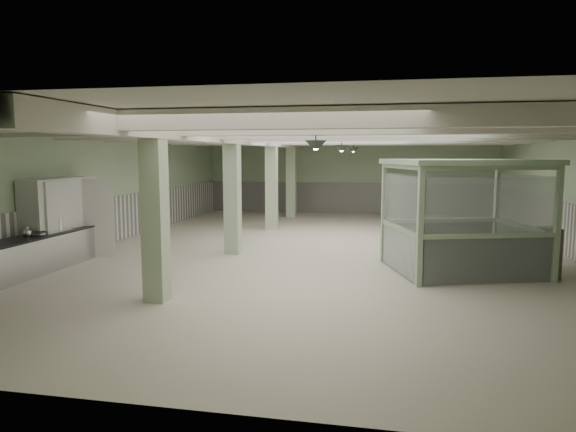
% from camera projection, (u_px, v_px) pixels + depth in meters
% --- Properties ---
extents(floor, '(20.00, 20.00, 0.00)m').
position_uv_depth(floor, '(322.00, 250.00, 15.52)').
color(floor, beige).
rests_on(floor, ground).
extents(ceiling, '(14.00, 20.00, 0.02)m').
position_uv_depth(ceiling, '(323.00, 130.00, 15.09)').
color(ceiling, beige).
rests_on(ceiling, wall_back).
extents(wall_back, '(14.00, 0.02, 3.60)m').
position_uv_depth(wall_back, '(349.00, 177.00, 25.04)').
color(wall_back, '#A9C39C').
rests_on(wall_back, floor).
extents(wall_front, '(14.00, 0.02, 3.60)m').
position_uv_depth(wall_front, '(204.00, 255.00, 5.56)').
color(wall_front, '#A9C39C').
rests_on(wall_front, floor).
extents(wall_left, '(0.02, 20.00, 3.60)m').
position_uv_depth(wall_left, '(109.00, 188.00, 16.66)').
color(wall_left, '#A9C39C').
rests_on(wall_left, floor).
extents(wainscot_left, '(0.05, 19.90, 1.50)m').
position_uv_depth(wainscot_left, '(111.00, 220.00, 16.78)').
color(wainscot_left, white).
rests_on(wainscot_left, floor).
extents(wainscot_right, '(0.05, 19.90, 1.50)m').
position_uv_depth(wainscot_right, '(575.00, 233.00, 14.07)').
color(wainscot_right, white).
rests_on(wainscot_right, floor).
extents(wainscot_back, '(13.90, 0.05, 1.50)m').
position_uv_depth(wainscot_back, '(349.00, 198.00, 25.14)').
color(wainscot_back, white).
rests_on(wainscot_back, floor).
extents(girder, '(0.45, 19.90, 0.40)m').
position_uv_depth(girder, '(242.00, 138.00, 15.60)').
color(girder, silver).
rests_on(girder, ceiling).
extents(beam_a, '(13.90, 0.35, 0.32)m').
position_uv_depth(beam_a, '(260.00, 119.00, 7.81)').
color(beam_a, silver).
rests_on(beam_a, ceiling).
extents(beam_b, '(13.90, 0.35, 0.32)m').
position_uv_depth(beam_b, '(291.00, 127.00, 10.24)').
color(beam_b, silver).
rests_on(beam_b, ceiling).
extents(beam_c, '(13.90, 0.35, 0.32)m').
position_uv_depth(beam_c, '(310.00, 133.00, 12.67)').
color(beam_c, silver).
rests_on(beam_c, ceiling).
extents(beam_d, '(13.90, 0.35, 0.32)m').
position_uv_depth(beam_d, '(323.00, 136.00, 15.11)').
color(beam_d, silver).
rests_on(beam_d, ceiling).
extents(beam_e, '(13.90, 0.35, 0.32)m').
position_uv_depth(beam_e, '(333.00, 139.00, 17.54)').
color(beam_e, silver).
rests_on(beam_e, ceiling).
extents(beam_f, '(13.90, 0.35, 0.32)m').
position_uv_depth(beam_f, '(340.00, 140.00, 19.98)').
color(beam_f, silver).
rests_on(beam_f, ceiling).
extents(beam_g, '(13.90, 0.35, 0.32)m').
position_uv_depth(beam_g, '(345.00, 142.00, 22.41)').
color(beam_g, silver).
rests_on(beam_g, ceiling).
extents(column_a, '(0.42, 0.42, 3.60)m').
position_uv_depth(column_a, '(155.00, 211.00, 9.94)').
color(column_a, '#B6CCA4').
rests_on(column_a, floor).
extents(column_b, '(0.42, 0.42, 3.60)m').
position_uv_depth(column_b, '(232.00, 192.00, 14.81)').
color(column_b, '#B6CCA4').
rests_on(column_b, floor).
extents(column_c, '(0.42, 0.42, 3.60)m').
position_uv_depth(column_c, '(272.00, 183.00, 19.68)').
color(column_c, '#B6CCA4').
rests_on(column_c, floor).
extents(column_d, '(0.42, 0.42, 3.60)m').
position_uv_depth(column_d, '(291.00, 178.00, 23.58)').
color(column_d, '#B6CCA4').
rests_on(column_d, floor).
extents(pendant_front, '(0.44, 0.44, 0.22)m').
position_uv_depth(pendant_front, '(316.00, 146.00, 10.19)').
color(pendant_front, '#2E3B2C').
rests_on(pendant_front, ceiling).
extents(pendant_mid, '(0.44, 0.44, 0.22)m').
position_uv_depth(pendant_mid, '(342.00, 149.00, 15.54)').
color(pendant_mid, '#2E3B2C').
rests_on(pendant_mid, ceiling).
extents(pendant_back, '(0.44, 0.44, 0.22)m').
position_uv_depth(pendant_back, '(353.00, 150.00, 20.41)').
color(pendant_back, '#2E3B2C').
rests_on(pendant_back, ceiling).
extents(prep_counter, '(0.91, 5.21, 0.91)m').
position_uv_depth(prep_counter, '(28.00, 256.00, 12.33)').
color(prep_counter, '#ABABAF').
rests_on(prep_counter, floor).
extents(pitcher_far, '(0.22, 0.25, 0.28)m').
position_uv_depth(pitcher_far, '(27.00, 232.00, 12.20)').
color(pitcher_far, '#ABABAF').
rests_on(pitcher_far, prep_counter).
extents(veg_colander, '(0.59, 0.59, 0.21)m').
position_uv_depth(veg_colander, '(37.00, 232.00, 12.52)').
color(veg_colander, '#46464B').
rests_on(veg_colander, prep_counter).
extents(walkin_cooler, '(1.20, 2.54, 2.33)m').
position_uv_depth(walkin_cooler, '(62.00, 219.00, 13.71)').
color(walkin_cooler, silver).
rests_on(walkin_cooler, floor).
extents(guard_booth, '(4.14, 3.79, 2.76)m').
position_uv_depth(guard_booth, '(464.00, 197.00, 12.50)').
color(guard_booth, '#9EB994').
rests_on(guard_booth, floor).
extents(filing_cabinet, '(0.45, 0.59, 1.19)m').
position_uv_depth(filing_cabinet, '(549.00, 253.00, 12.01)').
color(filing_cabinet, '#555547').
rests_on(filing_cabinet, floor).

